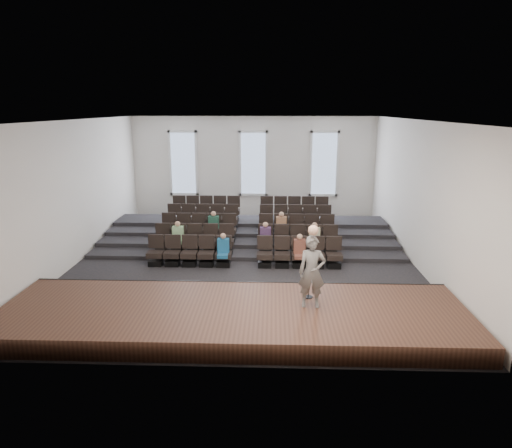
# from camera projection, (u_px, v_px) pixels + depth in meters

# --- Properties ---
(ground) EXTENTS (14.00, 14.00, 0.00)m
(ground) POSITION_uv_depth(u_px,v_px,m) (245.00, 261.00, 16.57)
(ground) COLOR black
(ground) RESTS_ON ground
(ceiling) EXTENTS (12.00, 14.00, 0.02)m
(ceiling) POSITION_uv_depth(u_px,v_px,m) (244.00, 120.00, 15.33)
(ceiling) COLOR white
(ceiling) RESTS_ON ground
(wall_back) EXTENTS (12.00, 0.04, 5.00)m
(wall_back) POSITION_uv_depth(u_px,v_px,m) (253.00, 167.00, 22.74)
(wall_back) COLOR white
(wall_back) RESTS_ON ground
(wall_front) EXTENTS (12.00, 0.04, 5.00)m
(wall_front) POSITION_uv_depth(u_px,v_px,m) (223.00, 257.00, 9.15)
(wall_front) COLOR white
(wall_front) RESTS_ON ground
(wall_left) EXTENTS (0.04, 14.00, 5.00)m
(wall_left) POSITION_uv_depth(u_px,v_px,m) (76.00, 192.00, 16.17)
(wall_left) COLOR white
(wall_left) RESTS_ON ground
(wall_right) EXTENTS (0.04, 14.00, 5.00)m
(wall_right) POSITION_uv_depth(u_px,v_px,m) (419.00, 194.00, 15.73)
(wall_right) COLOR white
(wall_right) RESTS_ON ground
(stage) EXTENTS (11.80, 3.60, 0.50)m
(stage) POSITION_uv_depth(u_px,v_px,m) (233.00, 317.00, 11.57)
(stage) COLOR #4D2E21
(stage) RESTS_ON ground
(stage_lip) EXTENTS (11.80, 0.06, 0.52)m
(stage_lip) POSITION_uv_depth(u_px,v_px,m) (238.00, 290.00, 13.29)
(stage_lip) COLOR black
(stage_lip) RESTS_ON ground
(risers) EXTENTS (11.80, 4.80, 0.60)m
(risers) POSITION_uv_depth(u_px,v_px,m) (250.00, 232.00, 19.59)
(risers) COLOR black
(risers) RESTS_ON ground
(seating_rows) EXTENTS (6.80, 4.70, 1.67)m
(seating_rows) POSITION_uv_depth(u_px,v_px,m) (247.00, 232.00, 17.89)
(seating_rows) COLOR black
(seating_rows) RESTS_ON ground
(windows) EXTENTS (8.44, 0.10, 3.24)m
(windows) POSITION_uv_depth(u_px,v_px,m) (253.00, 164.00, 22.63)
(windows) COLOR white
(windows) RESTS_ON wall_back
(audience) EXTENTS (5.45, 2.64, 1.10)m
(audience) POSITION_uv_depth(u_px,v_px,m) (253.00, 235.00, 16.79)
(audience) COLOR #1B5C8B
(audience) RESTS_ON seating_rows
(speaker) EXTENTS (0.69, 0.47, 1.84)m
(speaker) POSITION_uv_depth(u_px,v_px,m) (312.00, 272.00, 11.38)
(speaker) COLOR #615F5C
(speaker) RESTS_ON stage
(mic_stand) EXTENTS (0.25, 0.25, 1.50)m
(mic_stand) POSITION_uv_depth(u_px,v_px,m) (309.00, 282.00, 12.04)
(mic_stand) COLOR black
(mic_stand) RESTS_ON stage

